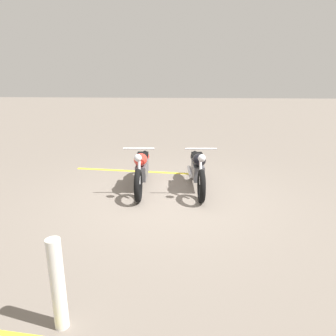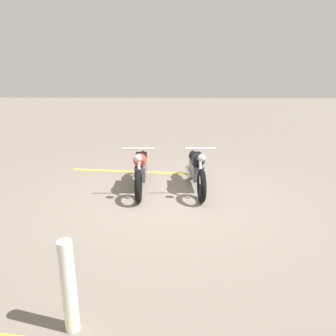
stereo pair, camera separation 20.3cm
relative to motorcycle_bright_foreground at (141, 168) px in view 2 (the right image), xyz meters
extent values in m
plane|color=slate|center=(0.60, 0.62, -0.46)|extent=(60.00, 60.00, 0.00)
torus|color=black|center=(0.84, 0.05, -0.13)|extent=(0.67, 0.14, 0.67)
torus|color=black|center=(-0.72, -0.03, -0.13)|extent=(0.67, 0.14, 0.67)
cube|color=#59595E|center=(0.01, 0.00, -0.04)|extent=(0.85, 0.26, 0.32)
ellipsoid|color=red|center=(0.28, 0.02, 0.26)|extent=(0.53, 0.31, 0.24)
ellipsoid|color=red|center=(-0.56, -0.03, 0.10)|extent=(0.57, 0.27, 0.22)
cube|color=black|center=(-0.12, 0.00, 0.24)|extent=(0.45, 0.26, 0.09)
cylinder|color=silver|center=(0.61, 0.03, 0.13)|extent=(0.27, 0.07, 0.56)
cylinder|color=silver|center=(0.56, 0.03, 0.56)|extent=(0.07, 0.62, 0.04)
sphere|color=silver|center=(0.76, 0.04, 0.42)|extent=(0.15, 0.15, 0.15)
cylinder|color=silver|center=(-0.38, -0.16, -0.20)|extent=(0.70, 0.13, 0.09)
torus|color=black|center=(0.78, 1.28, -0.13)|extent=(0.68, 0.15, 0.67)
torus|color=black|center=(-0.78, 1.18, -0.13)|extent=(0.68, 0.15, 0.67)
cube|color=#59595E|center=(-0.05, 1.23, -0.04)|extent=(0.85, 0.28, 0.32)
ellipsoid|color=black|center=(0.22, 1.24, 0.26)|extent=(0.54, 0.31, 0.24)
ellipsoid|color=black|center=(-0.62, 1.19, 0.10)|extent=(0.57, 0.28, 0.22)
cube|color=black|center=(-0.18, 1.22, 0.24)|extent=(0.46, 0.27, 0.09)
cylinder|color=silver|center=(0.55, 1.27, 0.13)|extent=(0.27, 0.07, 0.56)
cylinder|color=silver|center=(0.50, 1.26, 0.56)|extent=(0.08, 0.62, 0.04)
sphere|color=silver|center=(0.70, 1.28, 0.42)|extent=(0.15, 0.15, 0.15)
cylinder|color=silver|center=(-0.44, 1.06, -0.20)|extent=(0.70, 0.14, 0.09)
cylinder|color=white|center=(4.09, -0.22, 0.02)|extent=(0.14, 0.14, 0.97)
cube|color=yellow|center=(-1.21, -0.37, -0.46)|extent=(0.43, 3.20, 0.01)
camera|label=1|loc=(6.57, 1.01, 1.95)|focal=33.52mm
camera|label=2|loc=(6.58, 0.80, 1.95)|focal=33.52mm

